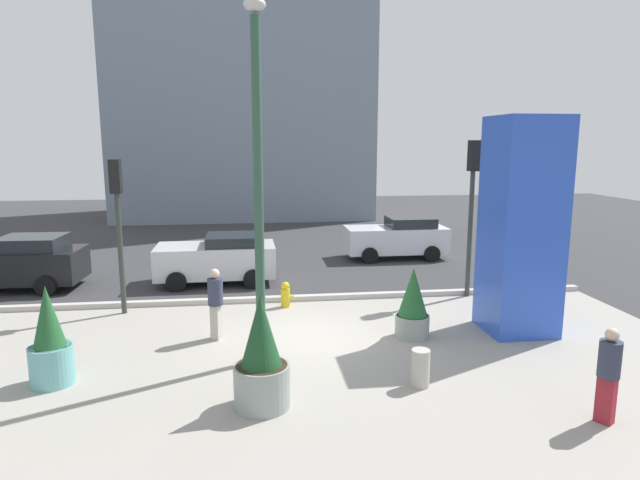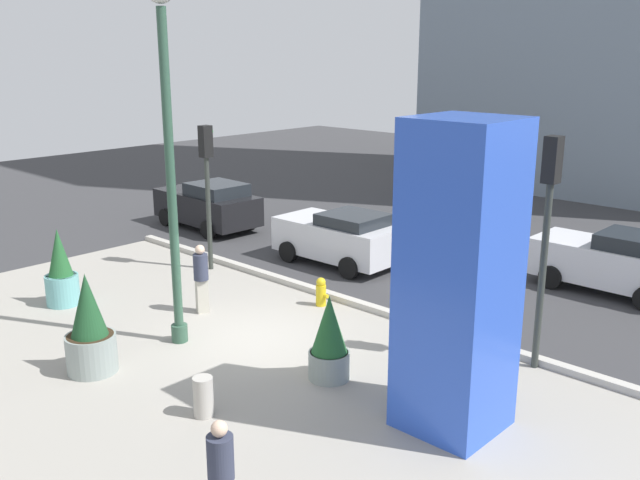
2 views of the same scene
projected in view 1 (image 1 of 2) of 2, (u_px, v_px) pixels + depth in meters
The scene contains 17 objects.
ground_plane at pixel (294, 293), 17.03m from camera, with size 60.00×60.00×0.00m, color #38383A.
plaza_pavement at pixel (317, 372), 11.18m from camera, with size 18.00×10.00×0.02m, color #9E998E.
curb_strip at pixel (296, 298), 16.16m from camera, with size 18.00×0.24×0.16m, color #B7B2A8.
lamp_post at pixel (258, 194), 11.11m from camera, with size 0.44×0.44×7.45m.
art_pillar_blue at pixel (521, 227), 13.17m from camera, with size 1.59×1.59×5.30m, color blue.
potted_plant_curbside at pixel (413, 306), 13.00m from camera, with size 0.82×0.82×1.74m.
potted_plant_by_pillar at pixel (261, 361), 9.54m from camera, with size 1.01×1.01×2.09m.
potted_plant_near_left at pixel (50, 343), 10.47m from camera, with size 0.83×0.83×2.00m.
fire_hydrant at pixel (286, 295), 15.50m from camera, with size 0.36×0.26×0.75m.
concrete_bollard at pixel (420, 368), 10.45m from camera, with size 0.36×0.36×0.75m, color #B2ADA3.
traffic_light_corner at pixel (118, 210), 14.49m from camera, with size 0.28×0.42×4.24m.
traffic_light_far_side at pixel (472, 193), 16.10m from camera, with size 0.28×0.42×4.74m.
car_curb_east at pixel (16, 263), 17.32m from camera, with size 4.28×2.18×1.72m.
car_curb_west at pixel (218, 258), 18.12m from camera, with size 3.94×2.11×1.63m.
car_passing_lane at pixel (397, 238), 22.02m from camera, with size 4.07×1.95×1.68m.
pedestrian_on_sidewalk at pixel (609, 371), 8.99m from camera, with size 0.50×0.50×1.68m.
pedestrian_by_curb at pixel (216, 300), 12.86m from camera, with size 0.46×0.46×1.74m.
Camera 1 is at (-1.30, -12.43, 4.69)m, focal length 30.32 mm.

